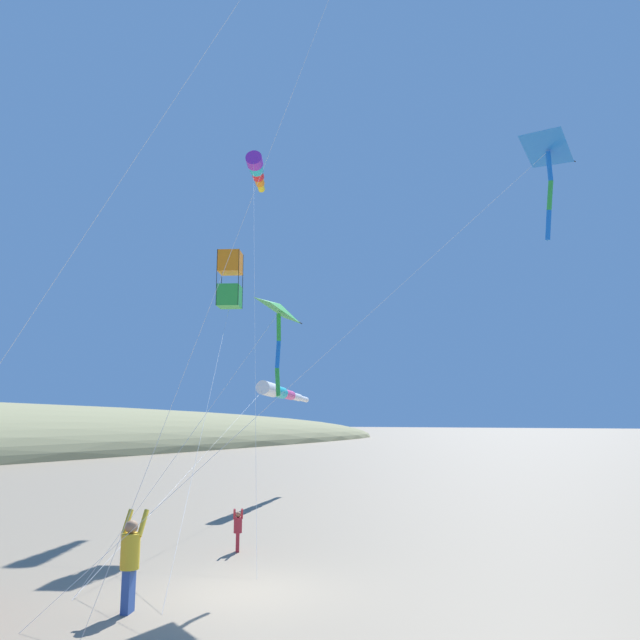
% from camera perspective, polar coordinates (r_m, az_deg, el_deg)
% --- Properties ---
extents(ground_plane, '(600.00, 600.00, 0.00)m').
position_cam_1_polar(ground_plane, '(14.91, -7.52, -24.09)').
color(ground_plane, gray).
extents(person_adult_flyer, '(0.60, 0.69, 1.96)m').
position_cam_1_polar(person_adult_flyer, '(13.66, -17.46, -20.53)').
color(person_adult_flyer, '#335199').
rests_on(person_adult_flyer, ground_plane).
extents(person_child_green_jacket, '(0.43, 0.45, 1.25)m').
position_cam_1_polar(person_child_green_jacket, '(18.90, -7.75, -18.83)').
color(person_child_green_jacket, '#B72833').
rests_on(person_child_green_jacket, ground_plane).
extents(kite_windsock_purple_drifting, '(6.76, 20.55, 5.56)m').
position_cam_1_polar(kite_windsock_purple_drifting, '(29.94, -3.72, -6.84)').
color(kite_windsock_purple_drifting, white).
rests_on(kite_windsock_purple_drifting, ground_plane).
extents(kite_windsock_blue_topmost, '(10.23, 13.98, 17.67)m').
position_cam_1_polar(kite_windsock_blue_topmost, '(33.47, -6.00, 13.93)').
color(kite_windsock_blue_topmost, purple).
rests_on(kite_windsock_blue_topmost, ground_plane).
extents(kite_delta_green_low_center, '(3.35, 5.07, 7.17)m').
position_cam_1_polar(kite_delta_green_low_center, '(16.43, -3.78, 0.82)').
color(kite_delta_green_low_center, green).
rests_on(kite_delta_green_low_center, ground_plane).
extents(kite_box_checkered_midright, '(5.61, 8.73, 10.13)m').
position_cam_1_polar(kite_box_checkered_midright, '(23.17, -8.50, 3.80)').
color(kite_box_checkered_midright, orange).
rests_on(kite_box_checkered_midright, ground_plane).
extents(kite_delta_long_streamer_right, '(9.22, 8.96, 11.00)m').
position_cam_1_polar(kite_delta_long_streamer_right, '(16.89, 20.77, 14.76)').
color(kite_delta_long_streamer_right, blue).
rests_on(kite_delta_long_streamer_right, ground_plane).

